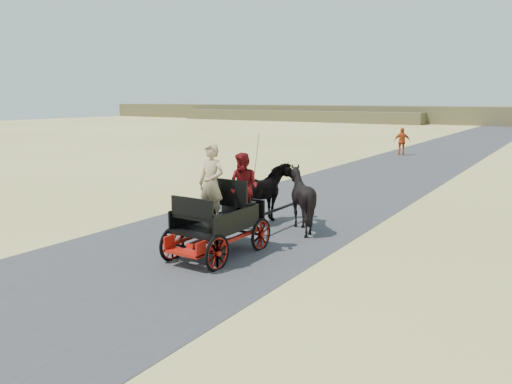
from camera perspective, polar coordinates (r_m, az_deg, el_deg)
The scene contains 10 objects.
ground at distance 13.89m, azimuth -0.99°, elevation -3.97°, with size 140.00×140.00×0.00m, color tan.
road at distance 13.89m, azimuth -0.99°, elevation -3.95°, with size 6.00×140.00×0.01m, color #38383A.
ridge_far at distance 73.60m, azimuth 27.11°, elevation 7.71°, with size 140.00×6.00×2.40m, color brown.
ridge_near at distance 78.72m, azimuth 4.29°, elevation 8.67°, with size 40.00×4.00×1.60m, color brown.
carriage at distance 11.40m, azimuth -4.36°, elevation -5.41°, with size 1.30×2.40×0.72m, color black, non-canonical shape.
horse_left at distance 14.01m, azimuth 1.20°, elevation -0.30°, with size 0.91×2.01×1.70m, color black.
horse_right at distance 13.48m, azimuth 5.19°, elevation -0.77°, with size 1.37×1.54×1.70m, color black.
driver_man at distance 11.28m, azimuth -5.11°, elevation 0.97°, with size 0.66×0.43×1.80m, color tan.
passenger_woman at distance 11.45m, azimuth -1.44°, elevation 0.58°, with size 0.77×0.60×1.58m, color #660C0F.
pedestrian at distance 32.49m, azimuth 16.35°, elevation 5.56°, with size 1.01×0.42×1.73m, color #BC4415.
Camera 1 is at (7.46, -11.18, 3.51)m, focal length 35.00 mm.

